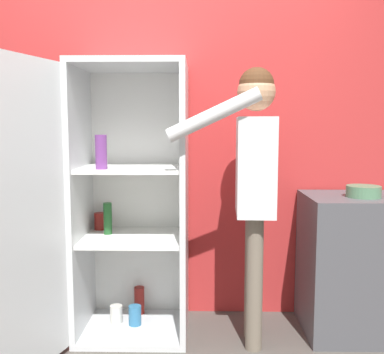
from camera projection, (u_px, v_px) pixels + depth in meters
wall_back at (170, 135)px, 3.15m from camera, size 7.00×0.06×2.55m
refrigerator at (111, 205)px, 2.76m from camera, size 0.95×1.25×1.73m
person at (254, 169)px, 2.67m from camera, size 0.64×0.52×1.68m
counter at (356, 265)px, 2.89m from camera, size 0.66×0.55×0.90m
bowl at (363, 191)px, 2.79m from camera, size 0.21×0.21×0.07m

